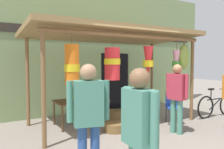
# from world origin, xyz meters

# --- Properties ---
(ground_plane) EXTENTS (30.00, 30.00, 0.00)m
(ground_plane) POSITION_xyz_m (0.00, 0.00, 0.00)
(ground_plane) COLOR gray
(shop_facade) EXTENTS (10.06, 0.29, 4.29)m
(shop_facade) POSITION_xyz_m (0.01, 2.73, 2.14)
(shop_facade) COLOR #7A9360
(shop_facade) RESTS_ON ground_plane
(market_stall_canopy) EXTENTS (4.74, 2.28, 2.58)m
(market_stall_canopy) POSITION_xyz_m (-0.09, 0.89, 2.24)
(market_stall_canopy) COLOR brown
(market_stall_canopy) RESTS_ON ground_plane
(display_table) EXTENTS (1.37, 0.82, 0.68)m
(display_table) POSITION_xyz_m (-0.97, 1.34, 0.61)
(display_table) COLOR brown
(display_table) RESTS_ON ground_plane
(flower_heap_on_table) EXTENTS (0.59, 0.41, 0.15)m
(flower_heap_on_table) POSITION_xyz_m (-0.98, 1.27, 0.75)
(flower_heap_on_table) COLOR yellow
(flower_heap_on_table) RESTS_ON display_table
(folding_chair) EXTENTS (0.55, 0.55, 0.84)m
(folding_chair) POSITION_xyz_m (1.35, 0.23, 0.50)
(folding_chair) COLOR #2347A8
(folding_chair) RESTS_ON ground_plane
(wicker_basket_by_table) EXTENTS (0.51, 0.51, 0.21)m
(wicker_basket_by_table) POSITION_xyz_m (-0.49, 0.38, 0.10)
(wicker_basket_by_table) COLOR brown
(wicker_basket_by_table) RESTS_ON ground_plane
(wicker_basket_spare) EXTENTS (0.44, 0.44, 0.26)m
(wicker_basket_spare) POSITION_xyz_m (0.09, 1.39, 0.13)
(wicker_basket_spare) COLOR brown
(wicker_basket_spare) RESTS_ON ground_plane
(parked_bicycle) EXTENTS (1.75, 0.44, 0.92)m
(parked_bicycle) POSITION_xyz_m (3.05, 0.07, 0.35)
(parked_bicycle) COLOR black
(parked_bicycle) RESTS_ON ground_plane
(vendor_in_orange) EXTENTS (0.58, 0.32, 1.68)m
(vendor_in_orange) POSITION_xyz_m (-1.99, -1.43, 1.00)
(vendor_in_orange) COLOR #2D5193
(vendor_in_orange) RESTS_ON ground_plane
(customer_foreground) EXTENTS (0.29, 0.59, 1.65)m
(customer_foreground) POSITION_xyz_m (0.72, -0.48, 0.97)
(customer_foreground) COLOR #4C8E7A
(customer_foreground) RESTS_ON ground_plane
(passerby_at_right) EXTENTS (0.24, 0.59, 1.65)m
(passerby_at_right) POSITION_xyz_m (-1.80, -2.34, 0.97)
(passerby_at_right) COLOR #4C8E7A
(passerby_at_right) RESTS_ON ground_plane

